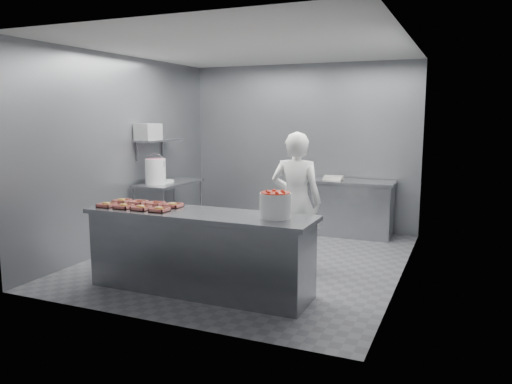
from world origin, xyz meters
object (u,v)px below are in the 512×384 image
tray_1 (124,206)px  tray_7 (173,205)px  tray_4 (122,201)px  glaze_bucket (156,171)px  service_counter (200,252)px  tray_3 (159,209)px  tray_5 (139,203)px  tray_0 (107,205)px  appliance (148,132)px  back_counter (347,208)px  prep_table (169,201)px  strawberry_tub (275,204)px  tray_2 (141,208)px  worker (296,202)px  tray_6 (156,204)px

tray_1 → tray_7: (0.48, 0.28, 0.00)m
tray_4 → glaze_bucket: (-0.56, 1.52, 0.18)m
tray_7 → glaze_bucket: bearing=130.0°
tray_4 → service_counter: bearing=-7.0°
tray_1 → tray_3: 0.48m
tray_3 → tray_5: tray_3 is taller
tray_0 → glaze_bucket: 1.89m
tray_1 → appliance: size_ratio=0.56×
tray_4 → tray_1: bearing=-49.2°
back_counter → tray_5: tray_5 is taller
appliance → back_counter: bearing=37.0°
prep_table → back_counter: same height
tray_1 → strawberry_tub: bearing=5.8°
tray_2 → tray_3: (0.24, 0.00, 0.00)m
service_counter → glaze_bucket: bearing=135.6°
worker → appliance: appliance is taller
appliance → tray_2: bearing=-50.4°
tray_2 → appliance: bearing=122.6°
glaze_bucket → prep_table: bearing=81.5°
tray_0 → back_counter: bearing=59.0°
tray_3 → appliance: appliance is taller
tray_3 → worker: bearing=49.4°
tray_3 → tray_4: (-0.72, 0.28, 0.00)m
tray_5 → worker: bearing=33.0°
prep_table → tray_1: size_ratio=6.40×
tray_0 → tray_3: same height
strawberry_tub → appliance: (-2.70, 1.64, 0.65)m
service_counter → tray_2: (-0.66, -0.14, 0.47)m
tray_4 → strawberry_tub: size_ratio=0.58×
service_counter → tray_3: (-0.42, -0.14, 0.47)m
prep_table → tray_7: size_ratio=6.40×
glaze_bucket → tray_3: bearing=-54.6°
tray_4 → strawberry_tub: (2.01, -0.10, 0.12)m
back_counter → strawberry_tub: (-0.02, -3.21, 0.59)m
tray_5 → worker: size_ratio=0.11×
tray_3 → tray_2: bearing=180.0°
tray_1 → strawberry_tub: strawberry_tub is taller
service_counter → back_counter: same height
back_counter → tray_4: 3.75m
tray_6 → tray_3: bearing=-49.5°
tray_0 → tray_7: size_ratio=1.00×
tray_1 → worker: (1.61, 1.32, -0.05)m
tray_3 → glaze_bucket: size_ratio=0.40×
tray_1 → glaze_bucket: size_ratio=0.40×
service_counter → worker: (0.72, 1.19, 0.42)m
glaze_bucket → strawberry_tub: bearing=-32.2°
back_counter → tray_6: (-1.55, -3.11, 0.47)m
back_counter → tray_6: tray_6 is taller
tray_2 → strawberry_tub: (1.53, 0.18, 0.12)m
back_counter → glaze_bucket: bearing=-148.5°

